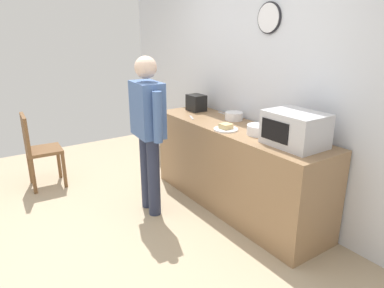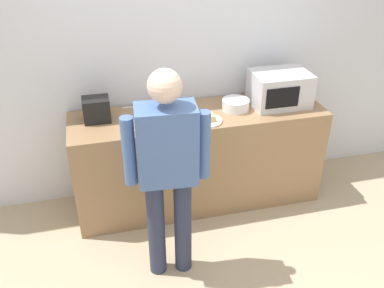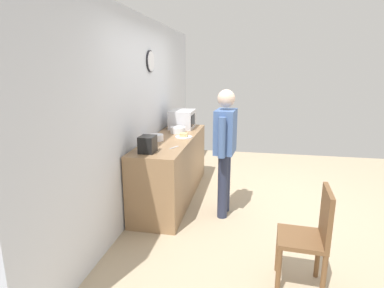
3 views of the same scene
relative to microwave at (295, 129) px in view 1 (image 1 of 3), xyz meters
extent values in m
plane|color=tan|center=(-0.93, -1.23, -1.08)|extent=(6.00, 6.00, 0.00)
cube|color=silver|center=(-0.93, 0.37, 0.22)|extent=(5.40, 0.10, 2.60)
cylinder|color=white|center=(-0.69, 0.30, 0.93)|extent=(0.28, 0.03, 0.28)
cylinder|color=black|center=(-0.69, 0.31, 0.93)|extent=(0.30, 0.02, 0.30)
cube|color=#93704C|center=(-0.75, -0.01, -0.61)|extent=(2.24, 0.62, 0.93)
cube|color=silver|center=(0.00, 0.00, 0.00)|extent=(0.50, 0.38, 0.30)
cube|color=black|center=(-0.06, -0.19, 0.00)|extent=(0.30, 0.01, 0.18)
cylinder|color=white|center=(-0.72, -0.18, -0.14)|extent=(0.25, 0.25, 0.01)
cube|color=tan|center=(-0.72, -0.18, -0.11)|extent=(0.11, 0.11, 0.05)
cylinder|color=white|center=(-0.99, 0.15, -0.11)|extent=(0.20, 0.20, 0.09)
cylinder|color=white|center=(-0.42, -0.02, -0.10)|extent=(0.24, 0.24, 0.10)
cube|color=black|center=(-1.61, 0.07, -0.05)|extent=(0.22, 0.18, 0.20)
cube|color=silver|center=(-1.33, -0.19, -0.15)|extent=(0.16, 0.09, 0.01)
cube|color=silver|center=(-1.30, 0.24, -0.15)|extent=(0.17, 0.03, 0.01)
cylinder|color=#282E47|center=(-1.09, -0.83, -0.65)|extent=(0.13, 0.13, 0.86)
cylinder|color=#282E47|center=(-1.29, -0.82, -0.65)|extent=(0.13, 0.13, 0.86)
cube|color=#47669E|center=(-1.19, -0.82, 0.06)|extent=(0.42, 0.27, 0.55)
cylinder|color=#47669E|center=(-0.94, -0.85, 0.03)|extent=(0.09, 0.09, 0.50)
cylinder|color=#47669E|center=(-1.44, -0.80, 0.03)|extent=(0.09, 0.09, 0.50)
sphere|color=beige|center=(-1.19, -0.82, 0.47)|extent=(0.22, 0.22, 0.22)
cylinder|color=brown|center=(-2.30, -1.45, -0.85)|extent=(0.04, 0.04, 0.45)
cylinder|color=brown|center=(-2.66, -1.42, -0.85)|extent=(0.04, 0.04, 0.45)
cylinder|color=brown|center=(-2.33, -1.80, -0.85)|extent=(0.04, 0.04, 0.45)
cylinder|color=brown|center=(-2.68, -1.78, -0.85)|extent=(0.04, 0.04, 0.45)
cube|color=brown|center=(-2.49, -1.61, -0.61)|extent=(0.43, 0.43, 0.04)
cube|color=brown|center=(-2.51, -1.79, -0.36)|extent=(0.40, 0.07, 0.45)
camera|label=1|loc=(1.91, -2.38, 0.83)|focal=32.61mm
camera|label=2|loc=(-1.60, -3.19, 1.46)|focal=39.30mm
camera|label=3|loc=(-5.06, -1.14, 0.84)|focal=29.11mm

